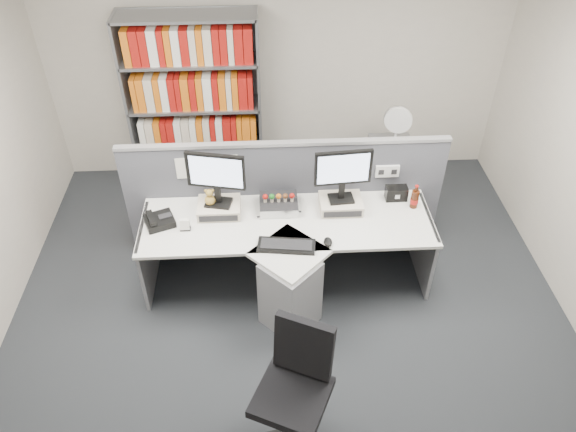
{
  "coord_description": "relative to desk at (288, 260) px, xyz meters",
  "views": [
    {
      "loc": [
        -0.19,
        -2.95,
        3.9
      ],
      "look_at": [
        0.0,
        0.65,
        0.92
      ],
      "focal_mm": 34.69,
      "sensor_mm": 36.0,
      "label": 1
    }
  ],
  "objects": [
    {
      "name": "monitor_right",
      "position": [
        0.5,
        0.38,
        0.67
      ],
      "size": [
        0.5,
        0.18,
        0.51
      ],
      "color": "black",
      "rests_on": "monitor_riser_right"
    },
    {
      "name": "partition",
      "position": [
        0.0,
        0.65,
        0.19
      ],
      "size": [
        3.0,
        0.08,
        1.27
      ],
      "color": "#51525C",
      "rests_on": "ground"
    },
    {
      "name": "figurines",
      "position": [
        -0.07,
        0.4,
        0.41
      ],
      "size": [
        0.29,
        0.05,
        0.09
      ],
      "color": "beige",
      "rests_on": "desktop_pc"
    },
    {
      "name": "office_chair",
      "position": [
        -0.02,
        -1.32,
        0.09
      ],
      "size": [
        0.67,
        0.69,
        1.01
      ],
      "color": "silver",
      "rests_on": "ground"
    },
    {
      "name": "keyboard",
      "position": [
        -0.02,
        -0.11,
        0.28
      ],
      "size": [
        0.5,
        0.24,
        0.03
      ],
      "color": "black",
      "rests_on": "desk"
    },
    {
      "name": "speaker",
      "position": [
        1.03,
        0.49,
        0.33
      ],
      "size": [
        0.2,
        0.11,
        0.13
      ],
      "primitive_type": "cube",
      "color": "black",
      "rests_on": "desk"
    },
    {
      "name": "monitor_riser_left",
      "position": [
        -0.6,
        0.38,
        0.31
      ],
      "size": [
        0.38,
        0.31,
        0.1
      ],
      "color": "beige",
      "rests_on": "desk"
    },
    {
      "name": "cola_bottle",
      "position": [
        1.17,
        0.37,
        0.35
      ],
      "size": [
        0.07,
        0.07,
        0.24
      ],
      "color": "#3F190A",
      "rests_on": "desk"
    },
    {
      "name": "ground",
      "position": [
        0.0,
        -0.6,
        -0.46
      ],
      "size": [
        5.5,
        5.5,
        0.0
      ],
      "primitive_type": "plane",
      "color": "#2C2F34",
      "rests_on": "ground"
    },
    {
      "name": "filing_cabinet",
      "position": [
        1.2,
        1.4,
        -0.11
      ],
      "size": [
        0.45,
        0.61,
        0.7
      ],
      "color": "gray",
      "rests_on": "ground"
    },
    {
      "name": "mouse",
      "position": [
        0.33,
        -0.09,
        0.29
      ],
      "size": [
        0.07,
        0.12,
        0.04
      ],
      "primitive_type": "ellipsoid",
      "color": "black",
      "rests_on": "desk"
    },
    {
      "name": "desktop_pc",
      "position": [
        -0.07,
        0.41,
        0.31
      ],
      "size": [
        0.34,
        0.31,
        0.09
      ],
      "color": "black",
      "rests_on": "desk"
    },
    {
      "name": "plush_toy",
      "position": [
        -0.68,
        0.37,
        0.44
      ],
      "size": [
        0.1,
        0.1,
        0.17
      ],
      "color": "#AC8A39",
      "rests_on": "monitor_riser_left"
    },
    {
      "name": "shelving_unit",
      "position": [
        -0.9,
        1.85,
        0.52
      ],
      "size": [
        1.41,
        0.4,
        2.0
      ],
      "color": "gray",
      "rests_on": "ground"
    },
    {
      "name": "room_shell",
      "position": [
        0.0,
        -0.6,
        1.33
      ],
      "size": [
        5.04,
        5.54,
        2.72
      ],
      "color": "beige",
      "rests_on": "ground"
    },
    {
      "name": "desk_calendar",
      "position": [
        -0.89,
        0.16,
        0.31
      ],
      "size": [
        0.09,
        0.07,
        0.11
      ],
      "color": "black",
      "rests_on": "desk"
    },
    {
      "name": "desk_phone",
      "position": [
        -1.13,
        0.25,
        0.3
      ],
      "size": [
        0.31,
        0.3,
        0.11
      ],
      "color": "black",
      "rests_on": "desk"
    },
    {
      "name": "desk_fan",
      "position": [
        1.2,
        1.4,
        0.54
      ],
      "size": [
        0.28,
        0.17,
        0.48
      ],
      "color": "white",
      "rests_on": "filing_cabinet"
    },
    {
      "name": "monitor_riser_right",
      "position": [
        0.5,
        0.38,
        0.31
      ],
      "size": [
        0.38,
        0.31,
        0.1
      ],
      "color": "beige",
      "rests_on": "desk"
    },
    {
      "name": "desk",
      "position": [
        0.0,
        0.0,
        0.0
      ],
      "size": [
        2.6,
        1.2,
        0.72
      ],
      "color": "white",
      "rests_on": "ground"
    },
    {
      "name": "monitor_left",
      "position": [
        -0.6,
        0.38,
        0.68
      ],
      "size": [
        0.51,
        0.21,
        0.52
      ],
      "color": "black",
      "rests_on": "monitor_riser_left"
    }
  ]
}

